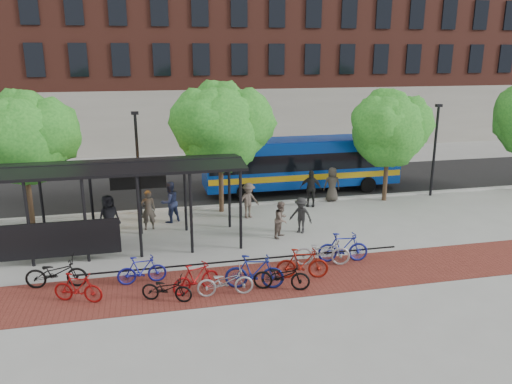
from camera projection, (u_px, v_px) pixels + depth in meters
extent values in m
plane|color=#9E9E99|center=(297.00, 228.00, 22.96)|extent=(160.00, 160.00, 0.00)
cube|color=black|center=(258.00, 185.00, 30.48)|extent=(160.00, 8.00, 0.01)
cube|color=#B7B7B2|center=(275.00, 202.00, 26.70)|extent=(160.00, 0.25, 0.12)
cube|color=maroon|center=(285.00, 278.00, 17.84)|extent=(24.00, 3.00, 0.01)
cube|color=black|center=(245.00, 271.00, 18.41)|extent=(12.00, 0.05, 0.95)
cube|color=brown|center=(319.00, 29.00, 46.82)|extent=(55.00, 14.00, 20.00)
cylinder|color=black|center=(29.00, 225.00, 18.45)|extent=(0.12, 0.12, 3.30)
cylinder|color=black|center=(42.00, 204.00, 20.98)|extent=(0.12, 0.12, 3.30)
cylinder|color=black|center=(85.00, 221.00, 18.87)|extent=(0.12, 0.12, 3.30)
cylinder|color=black|center=(92.00, 201.00, 21.41)|extent=(0.12, 0.12, 3.30)
cylinder|color=black|center=(139.00, 217.00, 19.30)|extent=(0.12, 0.12, 3.30)
cylinder|color=black|center=(139.00, 198.00, 21.83)|extent=(0.12, 0.12, 3.30)
cylinder|color=black|center=(191.00, 214.00, 19.72)|extent=(0.12, 0.12, 3.30)
cylinder|color=black|center=(185.00, 195.00, 22.26)|extent=(0.12, 0.12, 3.30)
cylinder|color=black|center=(241.00, 210.00, 20.14)|extent=(0.12, 0.12, 3.30)
cylinder|color=black|center=(229.00, 193.00, 22.68)|extent=(0.12, 0.12, 3.30)
cube|color=black|center=(59.00, 240.00, 18.79)|extent=(4.50, 0.08, 1.40)
cube|color=black|center=(110.00, 170.00, 19.21)|extent=(10.60, 1.65, 0.29)
cube|color=black|center=(112.00, 162.00, 20.53)|extent=(10.60, 1.65, 0.29)
cube|color=black|center=(113.00, 168.00, 21.29)|extent=(9.00, 0.10, 0.40)
cube|color=black|center=(138.00, 181.00, 21.72)|extent=(2.40, 0.12, 0.70)
cube|color=#FF7200|center=(138.00, 181.00, 21.80)|extent=(2.20, 0.02, 0.55)
cylinder|color=#382619|center=(30.00, 200.00, 23.20)|extent=(0.24, 0.24, 2.38)
sphere|color=#1C6A1C|center=(22.00, 141.00, 22.45)|extent=(4.00, 4.00, 4.00)
sphere|color=#1C6A1C|center=(46.00, 132.00, 22.77)|extent=(3.20, 3.20, 3.20)
sphere|color=#1C6A1C|center=(0.00, 133.00, 21.89)|extent=(3.00, 3.00, 3.00)
sphere|color=#1C6A1C|center=(24.00, 122.00, 22.63)|extent=(2.80, 2.80, 2.80)
cylinder|color=#382619|center=(221.00, 187.00, 25.09)|extent=(0.24, 0.24, 2.52)
sphere|color=#1C6A1C|center=(220.00, 129.00, 24.30)|extent=(4.20, 4.20, 4.20)
sphere|color=#1C6A1C|center=(240.00, 122.00, 24.63)|extent=(3.36, 3.36, 3.36)
sphere|color=#1C6A1C|center=(203.00, 122.00, 23.73)|extent=(3.15, 3.15, 3.15)
sphere|color=#1C6A1C|center=(220.00, 112.00, 24.48)|extent=(2.94, 2.94, 2.94)
cylinder|color=#382619|center=(385.00, 180.00, 27.03)|extent=(0.24, 0.24, 2.27)
sphere|color=#1C6A1C|center=(389.00, 131.00, 26.32)|extent=(3.80, 3.80, 3.80)
sphere|color=#1C6A1C|center=(404.00, 125.00, 26.62)|extent=(3.04, 3.04, 3.04)
sphere|color=#1C6A1C|center=(379.00, 125.00, 25.77)|extent=(2.85, 2.85, 2.85)
sphere|color=#1C6A1C|center=(388.00, 115.00, 26.50)|extent=(2.66, 2.66, 2.66)
cylinder|color=black|center=(138.00, 166.00, 24.19)|extent=(0.14, 0.14, 5.00)
cube|color=black|center=(135.00, 113.00, 23.50)|extent=(0.35, 0.20, 0.15)
cylinder|color=black|center=(434.00, 152.00, 27.58)|extent=(0.14, 0.14, 5.00)
cube|color=black|center=(439.00, 105.00, 26.90)|extent=(0.35, 0.20, 0.15)
cube|color=#0835A0|center=(302.00, 162.00, 28.79)|extent=(11.35, 2.52, 2.60)
cube|color=black|center=(302.00, 158.00, 28.73)|extent=(11.12, 2.56, 0.94)
cube|color=gold|center=(301.00, 173.00, 28.96)|extent=(11.23, 2.57, 0.33)
cube|color=#0835A0|center=(302.00, 140.00, 28.45)|extent=(11.12, 2.27, 0.17)
cylinder|color=black|center=(245.00, 192.00, 27.19)|extent=(0.91, 0.27, 0.91)
cylinder|color=black|center=(236.00, 181.00, 29.49)|extent=(0.91, 0.27, 0.91)
cylinder|color=black|center=(368.00, 185.00, 28.76)|extent=(0.91, 0.27, 0.91)
cylinder|color=black|center=(351.00, 175.00, 31.07)|extent=(0.91, 0.27, 0.91)
imported|color=black|center=(56.00, 273.00, 17.03)|extent=(2.13, 0.94, 1.08)
imported|color=maroon|center=(78.00, 288.00, 16.04)|extent=(1.71, 1.03, 1.00)
imported|color=navy|center=(142.00, 270.00, 17.32)|extent=(1.73, 0.59, 1.02)
imported|color=black|center=(167.00, 288.00, 16.11)|extent=(1.78, 1.15, 0.89)
imported|color=maroon|center=(196.00, 278.00, 16.72)|extent=(1.76, 1.05, 1.02)
imported|color=gray|center=(225.00, 282.00, 16.47)|extent=(1.91, 0.74, 0.99)
imported|color=navy|center=(254.00, 272.00, 16.94)|extent=(2.10, 1.04, 1.22)
imported|color=black|center=(282.00, 276.00, 16.88)|extent=(2.03, 1.22, 1.01)
imported|color=maroon|center=(302.00, 264.00, 17.72)|extent=(1.94, 0.88, 1.13)
imported|color=#9C9C9E|center=(322.00, 251.00, 18.83)|extent=(2.23, 1.16, 1.11)
imported|color=navy|center=(343.00, 247.00, 19.13)|extent=(2.01, 0.83, 1.17)
imported|color=black|center=(109.00, 217.00, 21.41)|extent=(1.14, 1.04, 1.96)
imported|color=#3F3933|center=(148.00, 210.00, 22.58)|extent=(0.71, 0.50, 1.85)
imported|color=#1F2749|center=(170.00, 202.00, 23.55)|extent=(1.20, 1.13, 1.97)
imported|color=#51443C|center=(249.00, 200.00, 24.19)|extent=(1.29, 1.03, 1.76)
imported|color=black|center=(311.00, 188.00, 26.03)|extent=(1.22, 0.89, 1.93)
imported|color=#3B362F|center=(332.00, 184.00, 26.95)|extent=(0.93, 0.62, 1.86)
imported|color=brown|center=(281.00, 219.00, 21.65)|extent=(0.98, 1.00, 1.62)
imported|color=black|center=(301.00, 215.00, 22.19)|extent=(1.20, 1.14, 1.63)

